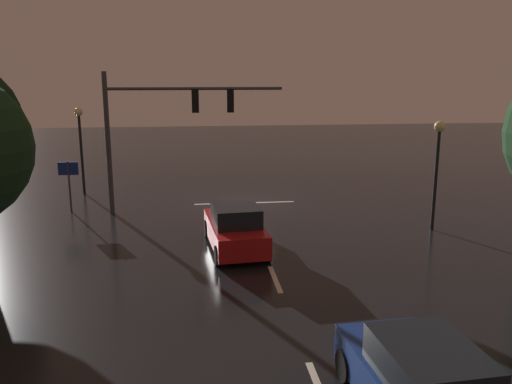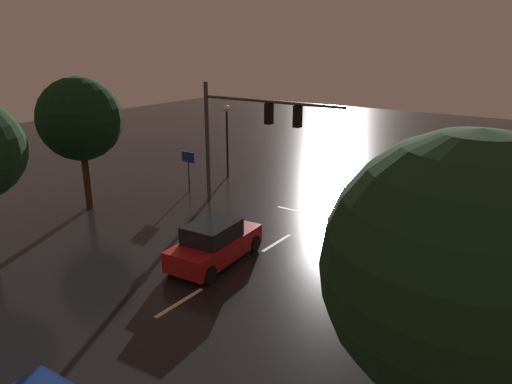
# 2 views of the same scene
# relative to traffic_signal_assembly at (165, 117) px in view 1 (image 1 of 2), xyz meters

# --- Properties ---
(ground_plane) EXTENTS (80.00, 80.00, 0.00)m
(ground_plane) POSITION_rel_traffic_signal_assembly_xyz_m (-3.68, -1.21, -4.43)
(ground_plane) COLOR black
(traffic_signal_assembly) EXTENTS (8.01, 0.47, 6.42)m
(traffic_signal_assembly) POSITION_rel_traffic_signal_assembly_xyz_m (0.00, 0.00, 0.00)
(traffic_signal_assembly) COLOR #383A3D
(traffic_signal_assembly) RESTS_ON ground_plane
(lane_dash_far) EXTENTS (0.16, 2.20, 0.01)m
(lane_dash_far) POSITION_rel_traffic_signal_assembly_xyz_m (-3.68, 2.79, -4.42)
(lane_dash_far) COLOR beige
(lane_dash_far) RESTS_ON ground_plane
(lane_dash_mid) EXTENTS (0.16, 2.20, 0.01)m
(lane_dash_mid) POSITION_rel_traffic_signal_assembly_xyz_m (-3.68, 8.79, -4.42)
(lane_dash_mid) COLOR beige
(lane_dash_mid) RESTS_ON ground_plane
(stop_bar) EXTENTS (5.00, 0.16, 0.01)m
(stop_bar) POSITION_rel_traffic_signal_assembly_xyz_m (-3.68, -1.19, -4.42)
(stop_bar) COLOR beige
(stop_bar) RESTS_ON ground_plane
(car_approaching) EXTENTS (2.23, 4.49, 1.70)m
(car_approaching) POSITION_rel_traffic_signal_assembly_xyz_m (-2.66, 5.74, -3.63)
(car_approaching) COLOR maroon
(car_approaching) RESTS_ON ground_plane
(street_lamp_left_kerb) EXTENTS (0.44, 0.44, 4.49)m
(street_lamp_left_kerb) POSITION_rel_traffic_signal_assembly_xyz_m (-10.95, 4.30, -1.23)
(street_lamp_left_kerb) COLOR black
(street_lamp_left_kerb) RESTS_ON ground_plane
(street_lamp_right_kerb) EXTENTS (0.44, 0.44, 4.60)m
(street_lamp_right_kerb) POSITION_rel_traffic_signal_assembly_xyz_m (4.70, -4.27, -1.17)
(street_lamp_right_kerb) COLOR black
(street_lamp_right_kerb) RESTS_ON ground_plane
(route_sign) EXTENTS (0.90, 0.09, 2.40)m
(route_sign) POSITION_rel_traffic_signal_assembly_xyz_m (4.55, -0.48, -2.69)
(route_sign) COLOR #383A3D
(route_sign) RESTS_ON ground_plane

